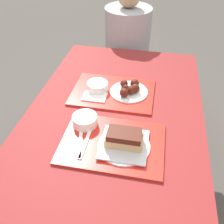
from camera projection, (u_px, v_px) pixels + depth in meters
ground_plane at (112, 198)px, 1.73m from camera, size 12.00×12.00×0.00m
picnic_table at (112, 132)px, 1.31m from camera, size 0.91×1.58×0.74m
picnic_bench_far at (134, 76)px, 2.25m from camera, size 0.86×0.28×0.45m
tray_near at (112, 143)px, 1.12m from camera, size 0.46×0.33×0.01m
tray_far at (113, 92)px, 1.42m from camera, size 0.46×0.33×0.01m
bowl_coleslaw_near at (85, 120)px, 1.19m from camera, size 0.12×0.12×0.05m
brisket_sandwich_plate at (124, 141)px, 1.08m from camera, size 0.23×0.23×0.09m
plastic_fork_near at (80, 144)px, 1.10m from camera, size 0.05×0.17×0.00m
plastic_knife_near at (85, 144)px, 1.10m from camera, size 0.02×0.17×0.00m
bowl_coleslaw_far at (98, 86)px, 1.41m from camera, size 0.12×0.12×0.05m
wings_plate_far at (129, 89)px, 1.40m from camera, size 0.21×0.21×0.06m
napkin_far at (95, 97)px, 1.37m from camera, size 0.13×0.09×0.01m
person_seated_across at (127, 38)px, 2.03m from camera, size 0.37×0.37×0.70m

